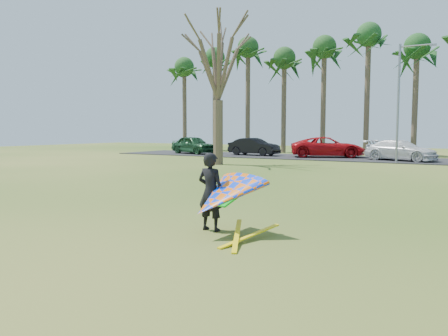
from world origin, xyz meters
The scene contains 16 objects.
ground centered at (0.00, 0.00, 0.00)m, with size 100.00×100.00×0.00m, color #1B4A10.
parking_strip centered at (0.00, 25.00, 0.03)m, with size 46.00×7.00×0.06m, color black.
palm_0 centered at (-22.00, 31.00, 9.17)m, with size 4.84×4.84×10.84m.
palm_1 centered at (-18.00, 31.00, 9.85)m, with size 4.84×4.84×11.54m.
palm_2 centered at (-14.00, 31.00, 10.52)m, with size 4.84×4.84×12.24m.
palm_3 centered at (-10.00, 31.00, 9.17)m, with size 4.84×4.84×10.84m.
palm_4 centered at (-6.00, 31.00, 9.85)m, with size 4.84×4.84×11.54m.
palm_5 centered at (-2.00, 31.00, 10.52)m, with size 4.84×4.84×12.24m.
palm_6 centered at (2.00, 31.00, 9.17)m, with size 4.84×4.84×10.84m.
bare_tree_left centered at (-8.00, 15.00, 6.92)m, with size 6.60×6.60×9.70m.
streetlight centered at (2.16, 22.00, 4.46)m, with size 2.28×0.18×8.00m.
car_0 centered at (-16.23, 24.24, 0.89)m, with size 1.95×4.86×1.65m, color #1A4224.
car_1 centered at (-10.17, 24.73, 0.81)m, with size 1.59×4.57×1.51m, color black.
car_2 centered at (-3.81, 25.36, 0.88)m, with size 2.72×5.90×1.64m, color red.
car_3 centered at (1.97, 24.15, 0.81)m, with size 2.09×5.14×1.49m, color silver.
kite_flyer centered at (2.00, -1.57, 0.85)m, with size 2.13×2.39×2.02m.
Camera 1 is at (6.75, -9.62, 2.28)m, focal length 35.00 mm.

